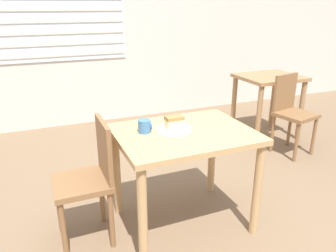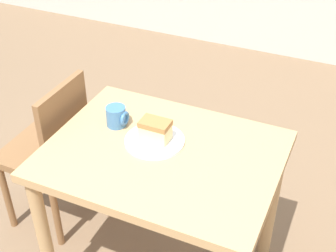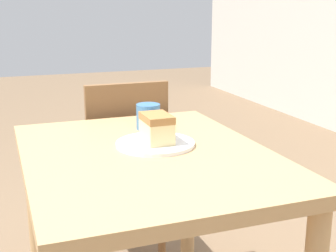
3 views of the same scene
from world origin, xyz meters
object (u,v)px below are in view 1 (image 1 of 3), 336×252
object	(u,v)px
dining_table_far	(269,89)
chair_far_corner	(291,111)
plate	(174,129)
chair_near_window	(90,177)
cake_slice	(174,122)
coffee_mug	(145,126)
dining_table_near	(184,147)

from	to	relation	value
dining_table_far	chair_far_corner	xyz separation A→B (m)	(-0.07, -0.49, -0.13)
plate	dining_table_far	bearing A→B (deg)	33.35
chair_near_window	plate	size ratio (longest dim) A/B	3.47
dining_table_far	cake_slice	size ratio (longest dim) A/B	6.29
coffee_mug	cake_slice	bearing A→B (deg)	-10.76
chair_near_window	plate	bearing A→B (deg)	85.84
chair_far_corner	plate	xyz separation A→B (m)	(-1.70, -0.68, 0.27)
chair_far_corner	cake_slice	size ratio (longest dim) A/B	7.07
dining_table_far	cake_slice	world-z (taller)	cake_slice
chair_far_corner	chair_near_window	bearing A→B (deg)	-176.80
dining_table_far	plate	size ratio (longest dim) A/B	3.09
dining_table_near	dining_table_far	xyz separation A→B (m)	(1.72, 1.21, -0.02)
cake_slice	chair_far_corner	bearing A→B (deg)	21.53
chair_far_corner	coffee_mug	bearing A→B (deg)	-173.77
dining_table_near	plate	bearing A→B (deg)	141.33
chair_near_window	coffee_mug	world-z (taller)	chair_near_window
chair_far_corner	cake_slice	bearing A→B (deg)	-170.62
chair_near_window	coffee_mug	distance (m)	0.50
chair_far_corner	cake_slice	distance (m)	1.86
dining_table_near	coffee_mug	size ratio (longest dim) A/B	10.09
dining_table_near	coffee_mug	distance (m)	0.32
dining_table_far	chair_near_window	size ratio (longest dim) A/B	0.89
dining_table_near	dining_table_far	world-z (taller)	dining_table_far
dining_table_near	chair_far_corner	bearing A→B (deg)	23.68
coffee_mug	dining_table_far	bearing A→B (deg)	29.65
chair_far_corner	coffee_mug	world-z (taller)	chair_far_corner
chair_far_corner	cake_slice	world-z (taller)	chair_far_corner
dining_table_far	dining_table_near	bearing A→B (deg)	-144.74
dining_table_near	dining_table_far	distance (m)	2.10
dining_table_near	cake_slice	xyz separation A→B (m)	(-0.06, 0.05, 0.18)
plate	cake_slice	distance (m)	0.05
dining_table_near	chair_near_window	distance (m)	0.68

